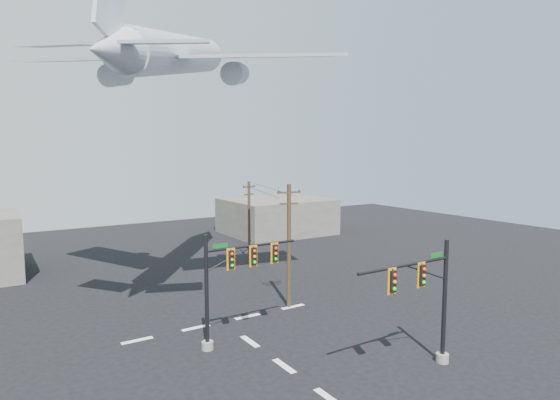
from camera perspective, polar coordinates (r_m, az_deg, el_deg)
ground at (r=25.01m, az=5.93°, el=-22.85°), size 120.00×120.00×0.00m
lane_markings at (r=28.91m, az=-1.00°, el=-18.60°), size 14.00×21.20×0.01m
signal_mast_near at (r=27.39m, az=17.64°, el=-11.75°), size 6.90×0.78×7.13m
signal_mast_far at (r=29.42m, az=-6.04°, el=-9.89°), size 6.65×0.78×7.09m
utility_pole_a at (r=35.81m, az=1.09°, el=-5.32°), size 1.90×0.43×9.54m
utility_pole_b at (r=49.96m, az=-3.78°, el=-2.51°), size 1.74×0.62×8.78m
power_lines at (r=42.36m, az=-1.77°, el=1.26°), size 5.93×14.12×0.03m
airliner at (r=39.85m, az=-12.65°, el=16.87°), size 23.12×24.95×7.96m
building_right at (r=67.99m, az=-0.43°, el=-1.96°), size 14.00×12.00×5.00m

